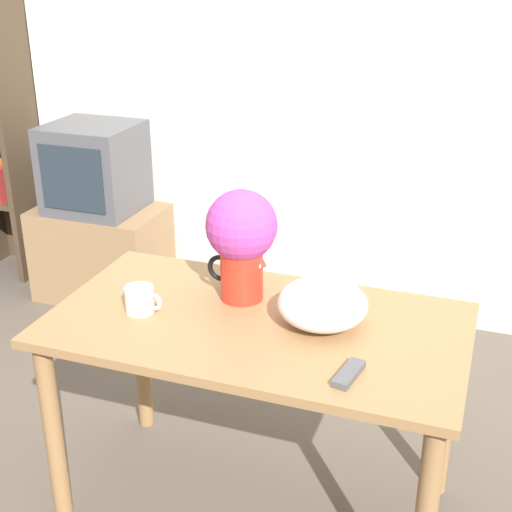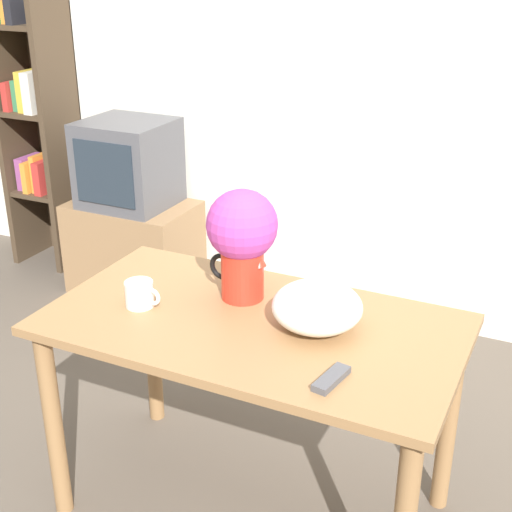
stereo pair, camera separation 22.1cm
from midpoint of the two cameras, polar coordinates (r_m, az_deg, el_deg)
name	(u,v)px [view 2 (the right image)]	position (r m, az deg, el deg)	size (l,w,h in m)	color
wall_back	(399,67)	(3.53, 13.23, 14.47)	(8.00, 0.05, 2.60)	silver
table	(252,352)	(2.29, 2.47, -7.78)	(1.30, 0.72, 0.75)	olive
flower_vase	(242,236)	(2.29, 1.65, 1.53)	(0.24, 0.23, 0.37)	red
coffee_mug	(140,294)	(2.31, -6.57, -3.11)	(0.13, 0.09, 0.09)	white
white_bowl	(317,307)	(2.18, 7.83, -4.11)	(0.28, 0.28, 0.14)	white
remote_control	(331,379)	(1.96, 9.34, -9.76)	(0.07, 0.15, 0.02)	#4C4C51
tv_stand	(135,247)	(4.07, -8.17, 0.71)	(0.68, 0.44, 0.51)	#8E6B47
tv_set	(128,163)	(3.91, -8.60, 7.31)	(0.46, 0.43, 0.46)	#4C4C51
bookshelf	(38,117)	(4.41, -15.66, 10.65)	(0.38, 0.33, 1.67)	#423323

